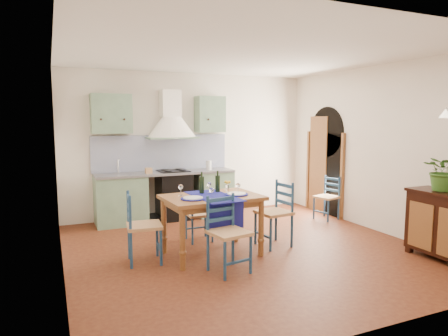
{
  "coord_description": "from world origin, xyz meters",
  "views": [
    {
      "loc": [
        -2.58,
        -5.08,
        1.9
      ],
      "look_at": [
        -0.23,
        0.3,
        1.18
      ],
      "focal_mm": 32.0,
      "sensor_mm": 36.0,
      "label": 1
    }
  ],
  "objects_px": {
    "chair_near": "(228,233)",
    "potted_plant": "(443,170)",
    "sideboard": "(447,224)",
    "dining_table": "(212,203)"
  },
  "relations": [
    {
      "from": "dining_table",
      "to": "chair_near",
      "type": "distance_m",
      "value": 0.71
    },
    {
      "from": "chair_near",
      "to": "potted_plant",
      "type": "bearing_deg",
      "value": -13.74
    },
    {
      "from": "dining_table",
      "to": "sideboard",
      "type": "bearing_deg",
      "value": -28.0
    },
    {
      "from": "dining_table",
      "to": "potted_plant",
      "type": "bearing_deg",
      "value": -25.95
    },
    {
      "from": "chair_near",
      "to": "potted_plant",
      "type": "xyz_separation_m",
      "value": [
        2.87,
        -0.7,
        0.73
      ]
    },
    {
      "from": "chair_near",
      "to": "potted_plant",
      "type": "relative_size",
      "value": 1.67
    },
    {
      "from": "dining_table",
      "to": "sideboard",
      "type": "distance_m",
      "value": 3.18
    },
    {
      "from": "dining_table",
      "to": "chair_near",
      "type": "xyz_separation_m",
      "value": [
        -0.06,
        -0.66,
        -0.25
      ]
    },
    {
      "from": "dining_table",
      "to": "sideboard",
      "type": "xyz_separation_m",
      "value": [
        2.8,
        -1.49,
        -0.24
      ]
    },
    {
      "from": "sideboard",
      "to": "dining_table",
      "type": "bearing_deg",
      "value": 152.0
    }
  ]
}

